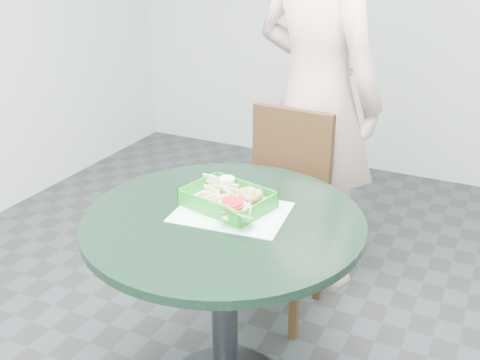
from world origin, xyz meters
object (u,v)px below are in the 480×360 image
at_px(cafe_table, 224,265).
at_px(sauce_ramekin, 220,187).
at_px(dining_chair, 283,200).
at_px(diner_person, 318,48).
at_px(food_basket, 228,207).
at_px(crab_sandwich, 252,200).

xyz_separation_m(cafe_table, sauce_ramekin, (-0.09, 0.14, 0.22)).
xyz_separation_m(dining_chair, diner_person, (0.03, 0.31, 0.63)).
height_order(food_basket, sauce_ramekin, sauce_ramekin).
xyz_separation_m(diner_person, sauce_ramekin, (-0.06, -0.83, -0.36)).
height_order(cafe_table, crab_sandwich, crab_sandwich).
bearing_deg(dining_chair, diner_person, 88.30).
distance_m(cafe_table, diner_person, 1.13).
distance_m(dining_chair, sauce_ramekin, 0.59).
xyz_separation_m(crab_sandwich, sauce_ramekin, (-0.14, 0.05, 0.00)).
bearing_deg(crab_sandwich, food_basket, -163.35).
relative_size(dining_chair, sauce_ramekin, 15.53).
distance_m(crab_sandwich, sauce_ramekin, 0.15).
distance_m(diner_person, sauce_ramekin, 0.91).
bearing_deg(dining_chair, crab_sandwich, -75.84).
bearing_deg(crab_sandwich, cafe_table, -121.32).
bearing_deg(crab_sandwich, sauce_ramekin, 161.87).
relative_size(cafe_table, dining_chair, 1.01).
xyz_separation_m(dining_chair, sauce_ramekin, (-0.04, -0.52, 0.27)).
relative_size(food_basket, crab_sandwich, 2.47).
distance_m(cafe_table, sauce_ramekin, 0.28).
xyz_separation_m(diner_person, food_basket, (0.00, -0.90, -0.39)).
bearing_deg(sauce_ramekin, food_basket, -47.21).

